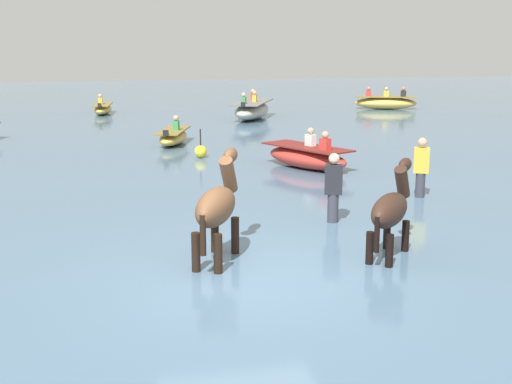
{
  "coord_description": "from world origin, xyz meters",
  "views": [
    {
      "loc": [
        -1.85,
        -8.76,
        3.51
      ],
      "look_at": [
        0.83,
        3.05,
        0.85
      ],
      "focal_mm": 46.71,
      "sensor_mm": 36.0,
      "label": 1
    }
  ],
  "objects_px": {
    "horse_lead_dark_bay": "(391,212)",
    "person_onlooker_left": "(333,195)",
    "horse_trailing_bay": "(217,209)",
    "boat_far_inshore": "(386,103)",
    "boat_near_starboard": "(307,157)",
    "boat_far_offshore": "(173,137)",
    "boat_mid_outer": "(103,109)",
    "channel_buoy": "(201,151)",
    "person_wading_close": "(421,173)",
    "boat_distant_east": "(252,110)"
  },
  "relations": [
    {
      "from": "horse_lead_dark_bay",
      "to": "person_onlooker_left",
      "type": "bearing_deg",
      "value": 94.71
    },
    {
      "from": "boat_mid_outer",
      "to": "channel_buoy",
      "type": "relative_size",
      "value": 3.16
    },
    {
      "from": "boat_far_inshore",
      "to": "person_onlooker_left",
      "type": "distance_m",
      "value": 22.95
    },
    {
      "from": "horse_lead_dark_bay",
      "to": "person_onlooker_left",
      "type": "height_order",
      "value": "horse_lead_dark_bay"
    },
    {
      "from": "horse_trailing_bay",
      "to": "person_wading_close",
      "type": "xyz_separation_m",
      "value": [
        4.93,
        3.3,
        -0.29
      ]
    },
    {
      "from": "horse_lead_dark_bay",
      "to": "horse_trailing_bay",
      "type": "height_order",
      "value": "horse_trailing_bay"
    },
    {
      "from": "boat_mid_outer",
      "to": "person_onlooker_left",
      "type": "relative_size",
      "value": 1.62
    },
    {
      "from": "boat_far_inshore",
      "to": "person_onlooker_left",
      "type": "height_order",
      "value": "person_onlooker_left"
    },
    {
      "from": "boat_far_inshore",
      "to": "person_onlooker_left",
      "type": "relative_size",
      "value": 2.03
    },
    {
      "from": "boat_near_starboard",
      "to": "person_onlooker_left",
      "type": "xyz_separation_m",
      "value": [
        -1.17,
        -5.42,
        0.22
      ]
    },
    {
      "from": "horse_trailing_bay",
      "to": "boat_mid_outer",
      "type": "bearing_deg",
      "value": 94.1
    },
    {
      "from": "person_wading_close",
      "to": "person_onlooker_left",
      "type": "height_order",
      "value": "same"
    },
    {
      "from": "horse_lead_dark_bay",
      "to": "boat_far_inshore",
      "type": "height_order",
      "value": "horse_lead_dark_bay"
    },
    {
      "from": "horse_trailing_bay",
      "to": "boat_near_starboard",
      "type": "height_order",
      "value": "horse_trailing_bay"
    },
    {
      "from": "horse_trailing_bay",
      "to": "boat_far_inshore",
      "type": "relative_size",
      "value": 0.59
    },
    {
      "from": "horse_lead_dark_bay",
      "to": "horse_trailing_bay",
      "type": "bearing_deg",
      "value": 171.84
    },
    {
      "from": "horse_lead_dark_bay",
      "to": "boat_far_offshore",
      "type": "height_order",
      "value": "horse_lead_dark_bay"
    },
    {
      "from": "horse_lead_dark_bay",
      "to": "boat_far_inshore",
      "type": "bearing_deg",
      "value": 66.58
    },
    {
      "from": "boat_near_starboard",
      "to": "boat_far_offshore",
      "type": "xyz_separation_m",
      "value": [
        -3.0,
        5.18,
        -0.06
      ]
    },
    {
      "from": "person_onlooker_left",
      "to": "boat_mid_outer",
      "type": "bearing_deg",
      "value": 100.84
    },
    {
      "from": "boat_mid_outer",
      "to": "person_onlooker_left",
      "type": "distance_m",
      "value": 21.7
    },
    {
      "from": "horse_trailing_bay",
      "to": "person_onlooker_left",
      "type": "xyz_separation_m",
      "value": [
        2.43,
        1.74,
        -0.29
      ]
    },
    {
      "from": "boat_mid_outer",
      "to": "channel_buoy",
      "type": "xyz_separation_m",
      "value": [
        2.74,
        -13.65,
        -0.05
      ]
    },
    {
      "from": "boat_distant_east",
      "to": "channel_buoy",
      "type": "height_order",
      "value": "boat_distant_east"
    },
    {
      "from": "person_onlooker_left",
      "to": "horse_lead_dark_bay",
      "type": "bearing_deg",
      "value": -85.29
    },
    {
      "from": "horse_trailing_bay",
      "to": "boat_far_offshore",
      "type": "bearing_deg",
      "value": 87.22
    },
    {
      "from": "boat_mid_outer",
      "to": "person_onlooker_left",
      "type": "height_order",
      "value": "person_onlooker_left"
    },
    {
      "from": "boat_near_starboard",
      "to": "person_wading_close",
      "type": "relative_size",
      "value": 1.78
    },
    {
      "from": "boat_distant_east",
      "to": "boat_near_starboard",
      "type": "bearing_deg",
      "value": -95.67
    },
    {
      "from": "horse_lead_dark_bay",
      "to": "person_onlooker_left",
      "type": "xyz_separation_m",
      "value": [
        -0.17,
        2.12,
        -0.18
      ]
    },
    {
      "from": "boat_far_offshore",
      "to": "channel_buoy",
      "type": "bearing_deg",
      "value": -80.65
    },
    {
      "from": "boat_far_inshore",
      "to": "boat_near_starboard",
      "type": "bearing_deg",
      "value": -120.21
    },
    {
      "from": "horse_lead_dark_bay",
      "to": "horse_trailing_bay",
      "type": "distance_m",
      "value": 2.63
    },
    {
      "from": "horse_trailing_bay",
      "to": "person_wading_close",
      "type": "height_order",
      "value": "horse_trailing_bay"
    },
    {
      "from": "person_wading_close",
      "to": "person_onlooker_left",
      "type": "relative_size",
      "value": 1.0
    },
    {
      "from": "boat_near_starboard",
      "to": "boat_far_offshore",
      "type": "relative_size",
      "value": 1.09
    },
    {
      "from": "boat_far_inshore",
      "to": "channel_buoy",
      "type": "xyz_separation_m",
      "value": [
        -11.37,
        -12.98,
        -0.15
      ]
    },
    {
      "from": "horse_lead_dark_bay",
      "to": "boat_distant_east",
      "type": "relative_size",
      "value": 0.41
    },
    {
      "from": "boat_distant_east",
      "to": "boat_far_inshore",
      "type": "bearing_deg",
      "value": 21.25
    },
    {
      "from": "person_wading_close",
      "to": "horse_lead_dark_bay",
      "type": "bearing_deg",
      "value": -122.38
    },
    {
      "from": "boat_far_inshore",
      "to": "person_wading_close",
      "type": "relative_size",
      "value": 2.03
    },
    {
      "from": "boat_far_offshore",
      "to": "person_wading_close",
      "type": "relative_size",
      "value": 1.63
    },
    {
      "from": "boat_distant_east",
      "to": "person_onlooker_left",
      "type": "relative_size",
      "value": 2.67
    },
    {
      "from": "boat_distant_east",
      "to": "person_onlooker_left",
      "type": "distance_m",
      "value": 17.83
    },
    {
      "from": "horse_lead_dark_bay",
      "to": "boat_mid_outer",
      "type": "relative_size",
      "value": 0.67
    },
    {
      "from": "horse_lead_dark_bay",
      "to": "boat_far_offshore",
      "type": "distance_m",
      "value": 12.88
    },
    {
      "from": "person_wading_close",
      "to": "boat_near_starboard",
      "type": "bearing_deg",
      "value": 109.06
    },
    {
      "from": "boat_far_inshore",
      "to": "boat_near_starboard",
      "type": "distance_m",
      "value": 17.61
    },
    {
      "from": "boat_far_offshore",
      "to": "boat_distant_east",
      "type": "bearing_deg",
      "value": 59.19
    },
    {
      "from": "boat_near_starboard",
      "to": "boat_far_offshore",
      "type": "height_order",
      "value": "boat_near_starboard"
    }
  ]
}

